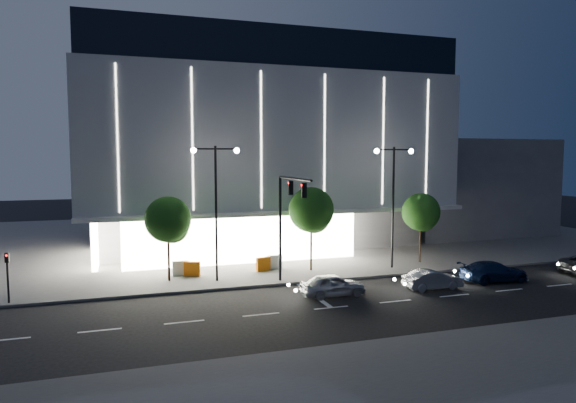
{
  "coord_description": "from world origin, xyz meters",
  "views": [
    {
      "loc": [
        -8.81,
        -27.05,
        8.35
      ],
      "look_at": [
        2.81,
        8.71,
        5.0
      ],
      "focal_mm": 32.0,
      "sensor_mm": 36.0,
      "label": 1
    }
  ],
  "objects_px": {
    "tree_mid": "(311,212)",
    "barrier_b": "(181,268)",
    "traffic_mast": "(287,209)",
    "car_second": "(432,280)",
    "street_lamp_east": "(393,189)",
    "tree_left": "(168,222)",
    "barrier_a": "(192,269)",
    "barrier_c": "(263,264)",
    "barrier_d": "(275,262)",
    "street_lamp_west": "(216,193)",
    "car_lead": "(333,285)",
    "tree_right": "(421,214)",
    "ped_signal_far": "(8,272)",
    "car_third": "(494,271)"
  },
  "relations": [
    {
      "from": "tree_mid",
      "to": "barrier_b",
      "type": "bearing_deg",
      "value": 172.18
    },
    {
      "from": "traffic_mast",
      "to": "car_second",
      "type": "relative_size",
      "value": 1.9
    },
    {
      "from": "street_lamp_east",
      "to": "tree_left",
      "type": "bearing_deg",
      "value": 176.35
    },
    {
      "from": "street_lamp_east",
      "to": "barrier_a",
      "type": "distance_m",
      "value": 15.44
    },
    {
      "from": "barrier_c",
      "to": "barrier_d",
      "type": "relative_size",
      "value": 1.0
    },
    {
      "from": "traffic_mast",
      "to": "car_second",
      "type": "bearing_deg",
      "value": -20.12
    },
    {
      "from": "barrier_c",
      "to": "street_lamp_west",
      "type": "bearing_deg",
      "value": -171.83
    },
    {
      "from": "car_lead",
      "to": "barrier_a",
      "type": "relative_size",
      "value": 3.57
    },
    {
      "from": "street_lamp_west",
      "to": "tree_mid",
      "type": "bearing_deg",
      "value": 8.26
    },
    {
      "from": "tree_left",
      "to": "barrier_b",
      "type": "xyz_separation_m",
      "value": [
        0.86,
        1.25,
        -3.38
      ]
    },
    {
      "from": "tree_left",
      "to": "barrier_a",
      "type": "xyz_separation_m",
      "value": [
        1.58,
        0.72,
        -3.38
      ]
    },
    {
      "from": "tree_right",
      "to": "barrier_b",
      "type": "bearing_deg",
      "value": 176.04
    },
    {
      "from": "barrier_b",
      "to": "barrier_d",
      "type": "height_order",
      "value": "same"
    },
    {
      "from": "tree_left",
      "to": "ped_signal_far",
      "type": "bearing_deg",
      "value": -164.39
    },
    {
      "from": "tree_mid",
      "to": "barrier_d",
      "type": "xyz_separation_m",
      "value": [
        -2.39,
        1.21,
        -3.68
      ]
    },
    {
      "from": "street_lamp_east",
      "to": "car_third",
      "type": "relative_size",
      "value": 1.95
    },
    {
      "from": "tree_left",
      "to": "barrier_c",
      "type": "xyz_separation_m",
      "value": [
        6.62,
        0.74,
        -3.38
      ]
    },
    {
      "from": "traffic_mast",
      "to": "car_third",
      "type": "relative_size",
      "value": 1.53
    },
    {
      "from": "tree_left",
      "to": "barrier_c",
      "type": "height_order",
      "value": "tree_left"
    },
    {
      "from": "ped_signal_far",
      "to": "car_second",
      "type": "xyz_separation_m",
      "value": [
        24.59,
        -4.31,
        -1.28
      ]
    },
    {
      "from": "car_second",
      "to": "car_third",
      "type": "bearing_deg",
      "value": -84.43
    },
    {
      "from": "ped_signal_far",
      "to": "tree_mid",
      "type": "xyz_separation_m",
      "value": [
        19.03,
        2.52,
        2.45
      ]
    },
    {
      "from": "barrier_a",
      "to": "barrier_b",
      "type": "height_order",
      "value": "same"
    },
    {
      "from": "traffic_mast",
      "to": "ped_signal_far",
      "type": "distance_m",
      "value": 16.35
    },
    {
      "from": "tree_mid",
      "to": "car_second",
      "type": "height_order",
      "value": "tree_mid"
    },
    {
      "from": "street_lamp_east",
      "to": "barrier_c",
      "type": "distance_m",
      "value": 10.9
    },
    {
      "from": "traffic_mast",
      "to": "street_lamp_west",
      "type": "height_order",
      "value": "street_lamp_west"
    },
    {
      "from": "traffic_mast",
      "to": "street_lamp_west",
      "type": "distance_m",
      "value": 4.89
    },
    {
      "from": "tree_left",
      "to": "barrier_d",
      "type": "distance_m",
      "value": 8.41
    },
    {
      "from": "car_second",
      "to": "tree_right",
      "type": "bearing_deg",
      "value": -26.53
    },
    {
      "from": "barrier_d",
      "to": "street_lamp_west",
      "type": "bearing_deg",
      "value": -161.23
    },
    {
      "from": "tree_right",
      "to": "car_lead",
      "type": "height_order",
      "value": "tree_right"
    },
    {
      "from": "ped_signal_far",
      "to": "street_lamp_east",
      "type": "bearing_deg",
      "value": 3.44
    },
    {
      "from": "street_lamp_east",
      "to": "car_third",
      "type": "height_order",
      "value": "street_lamp_east"
    },
    {
      "from": "traffic_mast",
      "to": "tree_right",
      "type": "distance_m",
      "value": 12.63
    },
    {
      "from": "tree_mid",
      "to": "car_lead",
      "type": "xyz_separation_m",
      "value": [
        -1.03,
        -6.37,
        -3.66
      ]
    },
    {
      "from": "car_lead",
      "to": "street_lamp_east",
      "type": "bearing_deg",
      "value": -52.78
    },
    {
      "from": "tree_right",
      "to": "barrier_d",
      "type": "relative_size",
      "value": 5.01
    },
    {
      "from": "car_lead",
      "to": "car_third",
      "type": "height_order",
      "value": "car_third"
    },
    {
      "from": "ped_signal_far",
      "to": "barrier_a",
      "type": "relative_size",
      "value": 2.73
    },
    {
      "from": "traffic_mast",
      "to": "tree_mid",
      "type": "xyz_separation_m",
      "value": [
        3.03,
        3.68,
        -0.69
      ]
    },
    {
      "from": "car_third",
      "to": "barrier_c",
      "type": "height_order",
      "value": "car_third"
    },
    {
      "from": "tree_mid",
      "to": "car_third",
      "type": "height_order",
      "value": "tree_mid"
    },
    {
      "from": "barrier_a",
      "to": "barrier_d",
      "type": "relative_size",
      "value": 1.0
    },
    {
      "from": "barrier_a",
      "to": "tree_left",
      "type": "bearing_deg",
      "value": -134.29
    },
    {
      "from": "tree_left",
      "to": "barrier_b",
      "type": "distance_m",
      "value": 3.71
    },
    {
      "from": "barrier_d",
      "to": "car_second",
      "type": "bearing_deg",
      "value": -52.23
    },
    {
      "from": "car_second",
      "to": "barrier_c",
      "type": "distance_m",
      "value": 11.72
    },
    {
      "from": "street_lamp_west",
      "to": "barrier_b",
      "type": "xyz_separation_m",
      "value": [
        -2.11,
        2.28,
        -5.31
      ]
    },
    {
      "from": "traffic_mast",
      "to": "car_lead",
      "type": "height_order",
      "value": "traffic_mast"
    }
  ]
}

